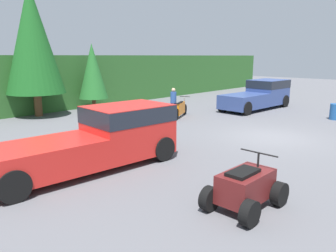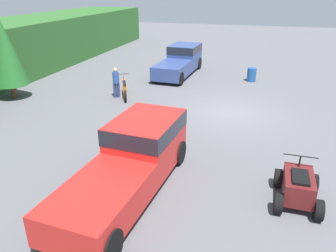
% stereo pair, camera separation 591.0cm
% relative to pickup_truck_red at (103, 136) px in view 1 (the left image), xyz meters
% --- Properties ---
extents(ground_plane, '(80.00, 80.00, 0.00)m').
position_rel_pickup_truck_red_xyz_m(ground_plane, '(7.25, -2.24, -0.99)').
color(ground_plane, '#5B5B60').
extents(hillside_backdrop, '(44.00, 6.00, 3.53)m').
position_rel_pickup_truck_red_xyz_m(hillside_backdrop, '(7.25, 13.76, 0.77)').
color(hillside_backdrop, '#2D6028').
rests_on(hillside_backdrop, ground_plane).
extents(tree_left, '(3.29, 3.29, 7.48)m').
position_rel_pickup_truck_red_xyz_m(tree_left, '(2.78, 10.19, 3.41)').
color(tree_left, brown).
rests_on(tree_left, ground_plane).
extents(tree_mid_left, '(1.88, 1.88, 4.27)m').
position_rel_pickup_truck_red_xyz_m(tree_mid_left, '(6.33, 9.69, 1.52)').
color(tree_mid_left, brown).
rests_on(tree_mid_left, ground_plane).
extents(pickup_truck_red, '(6.04, 2.50, 1.88)m').
position_rel_pickup_truck_red_xyz_m(pickup_truck_red, '(0.00, 0.00, 0.00)').
color(pickup_truck_red, red).
rests_on(pickup_truck_red, ground_plane).
extents(pickup_truck_second, '(5.90, 2.36, 1.88)m').
position_rel_pickup_truck_red_xyz_m(pickup_truck_second, '(14.35, 2.01, -0.00)').
color(pickup_truck_second, '#334784').
rests_on(pickup_truck_second, ground_plane).
extents(dirt_bike, '(2.23, 1.21, 1.13)m').
position_rel_pickup_truck_red_xyz_m(dirt_bike, '(8.17, 3.76, -0.52)').
color(dirt_bike, black).
rests_on(dirt_bike, ground_plane).
extents(quad_atv, '(1.95, 1.29, 1.24)m').
position_rel_pickup_truck_red_xyz_m(quad_atv, '(0.43, -4.87, -0.50)').
color(quad_atv, black).
rests_on(quad_atv, ground_plane).
extents(rider_person, '(0.48, 0.48, 1.68)m').
position_rel_pickup_truck_red_xyz_m(rider_person, '(7.98, 4.16, -0.07)').
color(rider_person, navy).
rests_on(rider_person, ground_plane).
extents(steel_barrel, '(0.58, 0.58, 0.88)m').
position_rel_pickup_truck_red_xyz_m(steel_barrel, '(13.51, -2.98, -0.55)').
color(steel_barrel, '#1E5193').
rests_on(steel_barrel, ground_plane).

